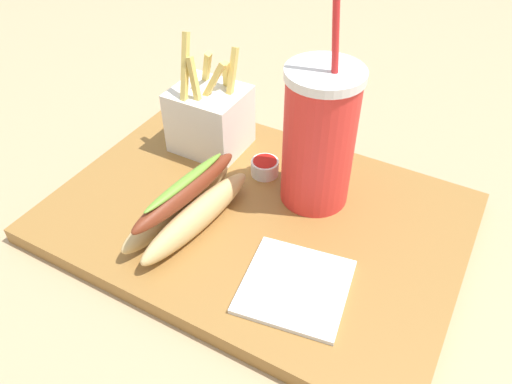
{
  "coord_description": "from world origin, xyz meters",
  "views": [
    {
      "loc": [
        0.21,
        -0.38,
        0.42
      ],
      "look_at": [
        0.0,
        0.0,
        0.05
      ],
      "focal_mm": 35.22,
      "sensor_mm": 36.0,
      "label": 1
    }
  ],
  "objects_px": {
    "soda_cup": "(319,138)",
    "napkin_stack": "(295,286)",
    "ketchup_cup_1": "(265,167)",
    "fries_basket": "(210,118)",
    "hot_dog_1": "(188,206)"
  },
  "relations": [
    {
      "from": "napkin_stack",
      "to": "fries_basket",
      "type": "bearing_deg",
      "value": 141.23
    },
    {
      "from": "fries_basket",
      "to": "napkin_stack",
      "type": "bearing_deg",
      "value": -38.77
    },
    {
      "from": "ketchup_cup_1",
      "to": "fries_basket",
      "type": "bearing_deg",
      "value": 168.32
    },
    {
      "from": "hot_dog_1",
      "to": "napkin_stack",
      "type": "relative_size",
      "value": 1.74
    },
    {
      "from": "fries_basket",
      "to": "ketchup_cup_1",
      "type": "xyz_separation_m",
      "value": [
        0.09,
        -0.02,
        -0.03
      ]
    },
    {
      "from": "hot_dog_1",
      "to": "ketchup_cup_1",
      "type": "distance_m",
      "value": 0.13
    },
    {
      "from": "soda_cup",
      "to": "napkin_stack",
      "type": "distance_m",
      "value": 0.17
    },
    {
      "from": "fries_basket",
      "to": "napkin_stack",
      "type": "distance_m",
      "value": 0.27
    },
    {
      "from": "soda_cup",
      "to": "napkin_stack",
      "type": "bearing_deg",
      "value": -73.22
    },
    {
      "from": "hot_dog_1",
      "to": "napkin_stack",
      "type": "xyz_separation_m",
      "value": [
        0.15,
        -0.03,
        -0.02
      ]
    },
    {
      "from": "fries_basket",
      "to": "hot_dog_1",
      "type": "xyz_separation_m",
      "value": [
        0.06,
        -0.14,
        -0.02
      ]
    },
    {
      "from": "hot_dog_1",
      "to": "napkin_stack",
      "type": "height_order",
      "value": "hot_dog_1"
    },
    {
      "from": "fries_basket",
      "to": "soda_cup",
      "type": "bearing_deg",
      "value": -9.59
    },
    {
      "from": "soda_cup",
      "to": "ketchup_cup_1",
      "type": "bearing_deg",
      "value": 173.14
    },
    {
      "from": "fries_basket",
      "to": "ketchup_cup_1",
      "type": "height_order",
      "value": "fries_basket"
    }
  ]
}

